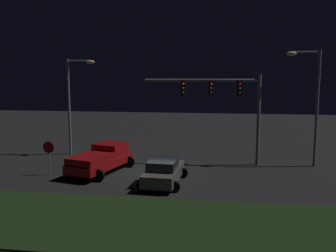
{
  "coord_description": "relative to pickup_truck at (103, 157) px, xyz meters",
  "views": [
    {
      "loc": [
        4.11,
        -23.4,
        6.35
      ],
      "look_at": [
        0.46,
        1.71,
        2.89
      ],
      "focal_mm": 38.81,
      "sensor_mm": 36.0,
      "label": 1
    }
  ],
  "objects": [
    {
      "name": "street_lamp_right",
      "position": [
        13.98,
        3.63,
        4.12
      ],
      "size": [
        2.33,
        0.44,
        8.18
      ],
      "color": "slate",
      "rests_on": "ground_plane"
    },
    {
      "name": "grass_median",
      "position": [
        3.64,
        -8.14,
        -0.95
      ],
      "size": [
        24.28,
        6.36,
        0.1
      ],
      "primitive_type": "cube",
      "color": "black",
      "rests_on": "ground_plane"
    },
    {
      "name": "car_sedan",
      "position": [
        4.47,
        -2.14,
        -0.26
      ],
      "size": [
        2.63,
        4.49,
        1.51
      ],
      "rotation": [
        0.0,
        0.0,
        1.52
      ],
      "color": "#514C47",
      "rests_on": "ground_plane"
    },
    {
      "name": "ground_plane",
      "position": [
        3.64,
        0.54,
        -1.0
      ],
      "size": [
        80.0,
        80.0,
        0.0
      ],
      "primitive_type": "plane",
      "color": "black"
    },
    {
      "name": "pickup_truck",
      "position": [
        0.0,
        0.0,
        0.0
      ],
      "size": [
        3.77,
        5.73,
        1.8
      ],
      "rotation": [
        0.0,
        0.0,
        1.32
      ],
      "color": "maroon",
      "rests_on": "ground_plane"
    },
    {
      "name": "street_lamp_left",
      "position": [
        -3.96,
        5.06,
        3.89
      ],
      "size": [
        2.36,
        0.44,
        7.74
      ],
      "color": "slate",
      "rests_on": "ground_plane"
    },
    {
      "name": "traffic_signal_gantry",
      "position": [
        8.0,
        3.43,
        3.9
      ],
      "size": [
        8.32,
        0.56,
        6.5
      ],
      "color": "slate",
      "rests_on": "ground_plane"
    },
    {
      "name": "stop_sign",
      "position": [
        -3.16,
        -1.29,
        0.56
      ],
      "size": [
        0.76,
        0.08,
        2.23
      ],
      "color": "slate",
      "rests_on": "ground_plane"
    }
  ]
}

